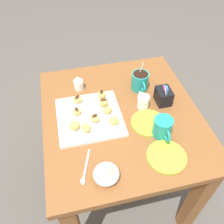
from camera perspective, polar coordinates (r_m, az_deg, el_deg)
ground_plane at (r=1.78m, az=1.58°, el=-16.37°), size 8.00×8.00×0.00m
dining_table at (r=1.30m, az=2.09°, el=-4.84°), size 0.85×0.77×0.72m
pastry_plate_square at (r=1.16m, az=-5.41°, el=-1.19°), size 0.31×0.31×0.02m
coffee_mug_teal_left at (r=1.30m, az=6.75°, el=7.41°), size 0.13×0.09×0.15m
coffee_mug_teal_right at (r=1.08m, az=12.08°, el=-3.56°), size 0.13×0.09×0.10m
cream_pitcher_white at (r=1.20m, az=7.45°, el=2.59°), size 0.10×0.06×0.07m
sugar_caddy at (r=1.24m, az=12.23°, el=3.79°), size 0.09×0.07×0.11m
ice_cream_bowl at (r=0.95m, az=-1.39°, el=-14.48°), size 0.10×0.10×0.08m
chocolate_sauce_pitcher at (r=1.31m, az=-8.01°, el=6.64°), size 0.09×0.05×0.06m
saucer_lime_left at (r=1.05m, az=12.92°, el=-10.36°), size 0.17×0.17×0.01m
saucer_lime_right at (r=1.15m, az=8.73°, el=-2.55°), size 0.17×0.17×0.01m
loose_spoon_near_saucer at (r=1.00m, az=-6.46°, el=-13.74°), size 0.16×0.06×0.01m
beignet_0 at (r=1.16m, az=-1.14°, el=0.45°), size 0.04×0.05×0.03m
beignet_1 at (r=1.10m, az=-9.01°, el=-3.23°), size 0.06×0.06×0.04m
beignet_2 at (r=1.19m, az=-2.03°, el=2.27°), size 0.05×0.06×0.04m
chocolate_drizzle_2 at (r=1.18m, az=-2.05°, el=2.94°), size 0.02×0.03×0.00m
beignet_3 at (r=1.23m, az=-2.50°, el=4.19°), size 0.06×0.06×0.04m
chocolate_drizzle_3 at (r=1.22m, az=-2.53°, el=4.85°), size 0.03×0.02×0.00m
beignet_4 at (r=1.11m, az=0.40°, el=-2.06°), size 0.07×0.07×0.03m
beignet_5 at (r=1.12m, az=-4.15°, el=-1.50°), size 0.06×0.06×0.03m
chocolate_drizzle_5 at (r=1.11m, az=-4.20°, el=-0.90°), size 0.03×0.03×0.00m
beignet_6 at (r=1.22m, az=-8.28°, el=3.04°), size 0.06×0.06×0.03m
chocolate_drizzle_6 at (r=1.21m, az=-8.35°, el=3.57°), size 0.04×0.03×0.00m
beignet_7 at (r=1.09m, az=-6.23°, el=-3.82°), size 0.05×0.04×0.03m
beignet_8 at (r=1.16m, az=-8.41°, el=0.08°), size 0.04×0.04×0.03m
chocolate_drizzle_8 at (r=1.15m, az=-8.50°, el=0.65°), size 0.03×0.02×0.00m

